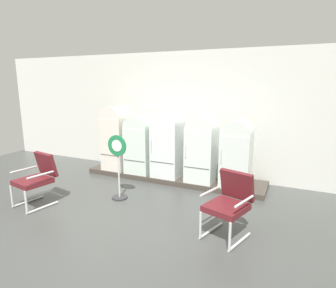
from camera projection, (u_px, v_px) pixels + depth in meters
name	position (u px, v px, depth m)	size (l,w,h in m)	color
ground	(92.00, 241.00, 4.30)	(12.00, 10.00, 0.05)	#434442
back_wall	(183.00, 113.00, 7.22)	(11.76, 0.12, 3.06)	silver
display_plinth	(173.00, 177.00, 6.97)	(4.37, 0.95, 0.12)	#423A32
refrigerator_0	(116.00, 136.00, 7.28)	(0.60, 0.63, 1.62)	silver
refrigerator_1	(141.00, 142.00, 7.03)	(0.63, 0.67, 1.44)	silver
refrigerator_2	(168.00, 141.00, 6.73)	(0.65, 0.70, 1.59)	white
refrigerator_3	(202.00, 146.00, 6.39)	(0.62, 0.69, 1.50)	silver
refrigerator_4	(236.00, 151.00, 6.04)	(0.61, 0.61, 1.44)	silver
armchair_left	(37.00, 176.00, 5.44)	(0.69, 0.78, 0.99)	silver
armchair_right	(230.00, 201.00, 4.30)	(0.74, 0.83, 0.99)	silver
sign_stand	(118.00, 170.00, 5.69)	(0.42, 0.32, 1.31)	#2D2D30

